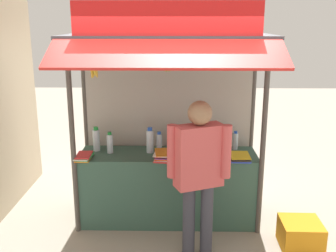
{
  "coord_description": "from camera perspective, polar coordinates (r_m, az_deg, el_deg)",
  "views": [
    {
      "loc": [
        0.09,
        -4.64,
        2.48
      ],
      "look_at": [
        0.0,
        0.0,
        1.23
      ],
      "focal_mm": 42.91,
      "sensor_mm": 36.0,
      "label": 1
    }
  ],
  "objects": [
    {
      "name": "banana_bunch_inner_left",
      "position": [
        4.26,
        -0.09,
        8.78
      ],
      "size": [
        0.09,
        0.09,
        0.24
      ],
      "color": "#332D23"
    },
    {
      "name": "stall_counter",
      "position": [
        5.07,
        0.0,
        -8.66
      ],
      "size": [
        2.16,
        0.61,
        0.88
      ],
      "primitive_type": "cube",
      "color": "#385B4C",
      "rests_on": "ground"
    },
    {
      "name": "ground_plane",
      "position": [
        5.26,
        0.0,
        -13.05
      ],
      "size": [
        20.0,
        20.0,
        0.0
      ],
      "primitive_type": "plane",
      "color": "#9E9384"
    },
    {
      "name": "water_bottle_far_left",
      "position": [
        4.95,
        -8.26,
        -2.43
      ],
      "size": [
        0.07,
        0.07,
        0.26
      ],
      "color": "silver",
      "rests_on": "stall_counter"
    },
    {
      "name": "vendor_person",
      "position": [
        4.1,
        4.39,
        -5.75
      ],
      "size": [
        0.65,
        0.38,
        1.71
      ],
      "rotation": [
        0.0,
        0.0,
        0.4
      ],
      "color": "#383842",
      "rests_on": "ground"
    },
    {
      "name": "water_bottle_far_right",
      "position": [
        4.92,
        -2.58,
        -2.11
      ],
      "size": [
        0.09,
        0.09,
        0.32
      ],
      "color": "silver",
      "rests_on": "stall_counter"
    },
    {
      "name": "banana_bunch_inner_right",
      "position": [
        4.36,
        -10.46,
        7.77
      ],
      "size": [
        0.1,
        0.1,
        0.31
      ],
      "color": "#332D23"
    },
    {
      "name": "magazine_stack_left",
      "position": [
        4.71,
        -0.77,
        -4.19
      ],
      "size": [
        0.22,
        0.32,
        0.09
      ],
      "color": "red",
      "rests_on": "stall_counter"
    },
    {
      "name": "water_bottle_rear_center",
      "position": [
        5.12,
        9.54,
        -2.08
      ],
      "size": [
        0.07,
        0.07,
        0.23
      ],
      "color": "silver",
      "rests_on": "stall_counter"
    },
    {
      "name": "water_bottle_mid_left",
      "position": [
        4.96,
        -1.26,
        -2.32
      ],
      "size": [
        0.07,
        0.07,
        0.25
      ],
      "color": "silver",
      "rests_on": "stall_counter"
    },
    {
      "name": "magazine_stack_front_left",
      "position": [
        4.78,
        10.15,
        -4.37
      ],
      "size": [
        0.25,
        0.32,
        0.05
      ],
      "color": "blue",
      "rests_on": "stall_counter"
    },
    {
      "name": "water_bottle_front_right",
      "position": [
        5.06,
        -10.15,
        -1.92
      ],
      "size": [
        0.09,
        0.09,
        0.31
      ],
      "color": "silver",
      "rests_on": "stall_counter"
    },
    {
      "name": "magazine_stack_right",
      "position": [
        4.75,
        2.65,
        -4.26
      ],
      "size": [
        0.24,
        0.26,
        0.06
      ],
      "color": "green",
      "rests_on": "stall_counter"
    },
    {
      "name": "plastic_crate",
      "position": [
        4.86,
        18.29,
        -14.4
      ],
      "size": [
        0.45,
        0.45,
        0.31
      ],
      "primitive_type": "cube",
      "rotation": [
        0.0,
        0.0,
        -0.02
      ],
      "color": "orange",
      "rests_on": "ground"
    },
    {
      "name": "water_bottle_back_right",
      "position": [
        4.95,
        7.99,
        -2.69
      ],
      "size": [
        0.06,
        0.06,
        0.22
      ],
      "color": "silver",
      "rests_on": "stall_counter"
    },
    {
      "name": "magazine_stack_center",
      "position": [
        4.82,
        -11.89,
        -4.27
      ],
      "size": [
        0.2,
        0.3,
        0.06
      ],
      "color": "orange",
      "rests_on": "stall_counter"
    },
    {
      "name": "stall_structure",
      "position": [
        4.81,
        0.02,
        4.43
      ],
      "size": [
        2.36,
        1.45,
        2.66
      ],
      "color": "#4C4742",
      "rests_on": "ground"
    }
  ]
}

